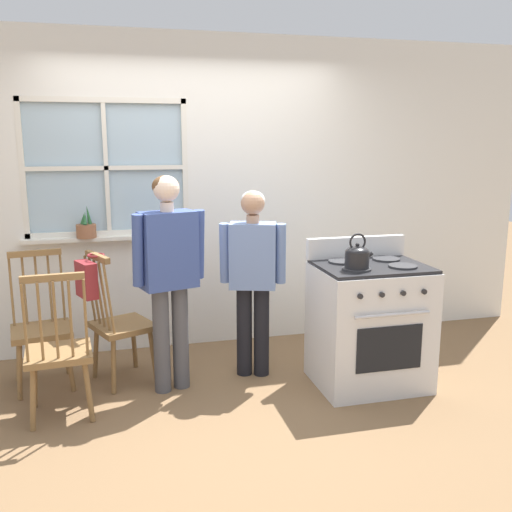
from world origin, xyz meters
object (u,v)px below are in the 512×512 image
(person_teen_center, at_px, (253,269))
(handbag, at_px, (87,279))
(chair_near_wall, at_px, (41,329))
(stove, at_px, (369,324))
(chair_center_cluster, at_px, (59,353))
(person_elderly_left, at_px, (169,265))
(chair_by_window, at_px, (120,325))
(kettle, at_px, (357,256))
(potted_plant, at_px, (86,229))

(person_teen_center, distance_m, handbag, 1.22)
(chair_near_wall, bearing_deg, stove, -22.56)
(chair_center_cluster, bearing_deg, chair_near_wall, -78.04)
(chair_center_cluster, distance_m, person_elderly_left, 0.94)
(chair_by_window, xyz_separation_m, kettle, (1.63, -0.64, 0.58))
(chair_near_wall, distance_m, potted_plant, 0.92)
(potted_plant, relative_size, handbag, 0.88)
(person_elderly_left, distance_m, stove, 1.55)
(kettle, bearing_deg, person_teen_center, 140.62)
(chair_by_window, relative_size, chair_near_wall, 1.00)
(chair_by_window, bearing_deg, chair_near_wall, 61.29)
(chair_by_window, relative_size, handbag, 3.30)
(potted_plant, distance_m, handbag, 0.74)
(person_elderly_left, distance_m, person_teen_center, 0.66)
(chair_by_window, height_order, potted_plant, potted_plant)
(stove, xyz_separation_m, kettle, (-0.18, -0.13, 0.55))
(person_teen_center, height_order, handbag, person_teen_center)
(stove, relative_size, handbag, 3.53)
(chair_near_wall, relative_size, stove, 0.94)
(chair_near_wall, distance_m, kettle, 2.38)
(stove, xyz_separation_m, handbag, (-2.02, 0.42, 0.37))
(chair_by_window, height_order, chair_near_wall, same)
(person_elderly_left, relative_size, stove, 1.46)
(potted_plant, bearing_deg, kettle, -34.06)
(chair_near_wall, relative_size, person_elderly_left, 0.64)
(person_teen_center, distance_m, kettle, 0.82)
(potted_plant, bearing_deg, handbag, -89.05)
(person_teen_center, distance_m, stove, 0.97)
(chair_near_wall, distance_m, chair_center_cluster, 0.58)
(chair_by_window, relative_size, stove, 0.94)
(chair_by_window, bearing_deg, potted_plant, -2.09)
(handbag, bearing_deg, person_teen_center, -2.04)
(chair_by_window, xyz_separation_m, handbag, (-0.22, -0.09, 0.40))
(chair_center_cluster, xyz_separation_m, person_teen_center, (1.41, 0.36, 0.41))
(kettle, bearing_deg, chair_center_cluster, 175.66)
(chair_center_cluster, distance_m, handbag, 0.60)
(potted_plant, xyz_separation_m, handbag, (0.01, -0.70, -0.26))
(chair_center_cluster, xyz_separation_m, potted_plant, (0.18, 1.10, 0.65))
(chair_center_cluster, xyz_separation_m, stove, (2.21, -0.02, 0.03))
(chair_center_cluster, bearing_deg, kettle, 171.05)
(person_teen_center, bearing_deg, stove, -7.77)
(person_elderly_left, relative_size, person_teen_center, 1.09)
(person_elderly_left, distance_m, potted_plant, 1.05)
(chair_near_wall, xyz_separation_m, chair_center_cluster, (0.16, -0.55, 0.00))
(chair_by_window, bearing_deg, chair_center_cluster, 117.97)
(chair_by_window, xyz_separation_m, chair_center_cluster, (-0.40, -0.49, 0.00))
(chair_by_window, distance_m, stove, 1.88)
(handbag, bearing_deg, person_elderly_left, -15.17)
(potted_plant, bearing_deg, chair_near_wall, -121.95)
(chair_near_wall, height_order, stove, stove)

